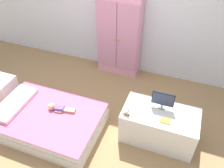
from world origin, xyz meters
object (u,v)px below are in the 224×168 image
rocking_horse_toy (127,112)px  nightstand (3,89)px  book_orange (165,121)px  tv_monitor (163,99)px  wardrobe (119,36)px  bed (49,120)px  doll (57,108)px  tv_stand (159,125)px

rocking_horse_toy → nightstand: bearing=177.4°
rocking_horse_toy → book_orange: (0.47, 0.07, -0.05)m
tv_monitor → book_orange: size_ratio=2.31×
wardrobe → rocking_horse_toy: (0.61, -1.48, -0.19)m
bed → rocking_horse_toy: size_ratio=12.99×
wardrobe → tv_monitor: (1.00, -1.20, -0.09)m
doll → tv_stand: bearing=9.6°
doll → bed: bearing=-125.8°
wardrobe → tv_stand: (1.01, -1.29, -0.48)m
doll → book_orange: 1.49m
doll → book_orange: bearing=4.7°
wardrobe → book_orange: wardrobe is taller
wardrobe → tv_monitor: size_ratio=5.10×
bed → tv_stand: (1.49, 0.36, 0.11)m
bed → tv_monitor: (1.48, 0.45, 0.50)m
bed → wardrobe: (0.48, 1.65, 0.59)m
wardrobe → tv_stand: bearing=-52.0°
tv_stand → rocking_horse_toy: 0.53m
bed → nightstand: (-1.02, 0.27, 0.06)m
doll → rocking_horse_toy: size_ratio=3.46×
bed → tv_monitor: tv_monitor is taller
bed → wardrobe: size_ratio=1.01×
tv_stand → tv_monitor: size_ratio=3.38×
doll → tv_monitor: (1.39, 0.33, 0.33)m
nightstand → tv_monitor: 2.54m
doll → rocking_horse_toy: rocking_horse_toy is taller
wardrobe → rocking_horse_toy: bearing=-67.5°
nightstand → rocking_horse_toy: (2.11, -0.10, 0.35)m
tv_stand → tv_monitor: (-0.01, 0.09, 0.39)m
tv_stand → rocking_horse_toy: (-0.40, -0.18, 0.30)m
tv_monitor → book_orange: 0.26m
book_orange → doll: bearing=-175.3°
tv_stand → rocking_horse_toy: bearing=-155.3°
wardrobe → doll: bearing=-104.5°
doll → tv_monitor: bearing=13.2°
nightstand → tv_stand: 2.51m
nightstand → book_orange: bearing=-0.7°
book_orange → tv_stand: bearing=121.8°
bed → tv_stand: 1.54m
tv_stand → book_orange: 0.29m
nightstand → tv_stand: bearing=2.0°
tv_stand → bed: bearing=-166.6°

